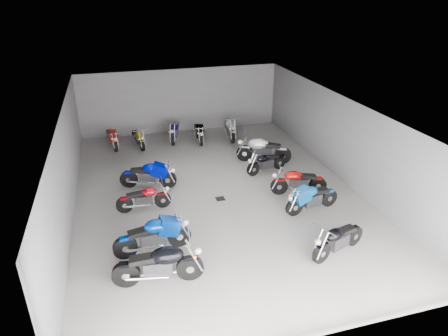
{
  "coord_description": "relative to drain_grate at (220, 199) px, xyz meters",
  "views": [
    {
      "loc": [
        -3.28,
        -12.56,
        7.1
      ],
      "look_at": [
        0.26,
        -0.07,
        1.0
      ],
      "focal_mm": 32.0,
      "sensor_mm": 36.0,
      "label": 1
    }
  ],
  "objects": [
    {
      "name": "drain_grate",
      "position": [
        0.0,
        0.0,
        0.0
      ],
      "size": [
        0.32,
        0.32,
        0.01
      ],
      "primitive_type": "cube",
      "color": "black",
      "rests_on": "ground"
    },
    {
      "name": "motorcycle_right_c",
      "position": [
        2.75,
        -1.61,
        0.49
      ],
      "size": [
        2.04,
        0.54,
        0.9
      ],
      "rotation": [
        0.0,
        0.0,
        1.75
      ],
      "color": "black",
      "rests_on": "ground"
    },
    {
      "name": "motorcycle_back_a",
      "position": [
        -3.56,
        6.17,
        0.46
      ],
      "size": [
        0.51,
        1.95,
        0.86
      ],
      "rotation": [
        0.0,
        0.0,
        3.31
      ],
      "color": "black",
      "rests_on": "ground"
    },
    {
      "name": "wall_right",
      "position": [
        5.0,
        0.5,
        1.59
      ],
      "size": [
        0.1,
        14.0,
        3.2
      ],
      "primitive_type": "cube",
      "color": "slate",
      "rests_on": "ground"
    },
    {
      "name": "motorcycle_back_d",
      "position": [
        0.51,
        5.8,
        0.47
      ],
      "size": [
        0.42,
        1.97,
        0.86
      ],
      "rotation": [
        0.0,
        0.0,
        3.07
      ],
      "color": "black",
      "rests_on": "ground"
    },
    {
      "name": "ceiling",
      "position": [
        0.0,
        0.5,
        3.21
      ],
      "size": [
        10.0,
        14.0,
        0.04
      ],
      "primitive_type": "cube",
      "color": "black",
      "rests_on": "wall_back"
    },
    {
      "name": "wall_left",
      "position": [
        -5.0,
        0.5,
        1.59
      ],
      "size": [
        0.1,
        14.0,
        3.2
      ],
      "primitive_type": "cube",
      "color": "slate",
      "rests_on": "ground"
    },
    {
      "name": "motorcycle_right_d",
      "position": [
        2.83,
        -0.37,
        0.49
      ],
      "size": [
        2.05,
        0.59,
        0.91
      ],
      "rotation": [
        0.0,
        0.0,
        1.37
      ],
      "color": "black",
      "rests_on": "ground"
    },
    {
      "name": "motorcycle_back_c",
      "position": [
        -0.59,
        6.25,
        0.49
      ],
      "size": [
        0.71,
        2.02,
        0.91
      ],
      "rotation": [
        0.0,
        0.0,
        2.86
      ],
      "color": "black",
      "rests_on": "ground"
    },
    {
      "name": "motorcycle_left_b",
      "position": [
        -2.64,
        -2.44,
        0.53
      ],
      "size": [
        2.25,
        0.5,
        0.99
      ],
      "rotation": [
        0.0,
        0.0,
        -1.47
      ],
      "color": "black",
      "rests_on": "ground"
    },
    {
      "name": "motorcycle_back_b",
      "position": [
        -2.37,
        5.88,
        0.44
      ],
      "size": [
        0.5,
        1.85,
        0.82
      ],
      "rotation": [
        0.0,
        0.0,
        3.33
      ],
      "color": "black",
      "rests_on": "ground"
    },
    {
      "name": "motorcycle_left_a",
      "position": [
        -2.65,
        -3.79,
        0.56
      ],
      "size": [
        2.34,
        0.53,
        1.03
      ],
      "rotation": [
        0.0,
        0.0,
        -1.69
      ],
      "color": "black",
      "rests_on": "ground"
    },
    {
      "name": "motorcycle_right_a",
      "position": [
        2.37,
        -3.96,
        0.48
      ],
      "size": [
        1.94,
        0.82,
        0.89
      ],
      "rotation": [
        0.0,
        0.0,
        1.92
      ],
      "color": "black",
      "rests_on": "ground"
    },
    {
      "name": "motorcycle_back_e",
      "position": [
        2.1,
        5.84,
        0.53
      ],
      "size": [
        0.52,
        2.24,
        0.99
      ],
      "rotation": [
        0.0,
        0.0,
        3.02
      ],
      "color": "black",
      "rests_on": "ground"
    },
    {
      "name": "ground",
      "position": [
        0.0,
        0.5,
        -0.01
      ],
      "size": [
        14.0,
        14.0,
        0.0
      ],
      "primitive_type": "plane",
      "color": "#999691",
      "rests_on": "ground"
    },
    {
      "name": "motorcycle_left_d",
      "position": [
        -2.67,
        -0.0,
        0.44
      ],
      "size": [
        1.85,
        0.36,
        0.82
      ],
      "rotation": [
        0.0,
        0.0,
        -1.57
      ],
      "color": "black",
      "rests_on": "ground"
    },
    {
      "name": "motorcycle_right_e",
      "position": [
        2.37,
        1.63,
        0.44
      ],
      "size": [
        1.82,
        0.6,
        0.81
      ],
      "rotation": [
        0.0,
        0.0,
        1.83
      ],
      "color": "black",
      "rests_on": "ground"
    },
    {
      "name": "motorcycle_right_f",
      "position": [
        2.62,
        2.62,
        0.56
      ],
      "size": [
        2.22,
        1.09,
        1.03
      ],
      "rotation": [
        0.0,
        0.0,
        1.16
      ],
      "color": "black",
      "rests_on": "ground"
    },
    {
      "name": "motorcycle_left_e",
      "position": [
        -2.34,
        1.59,
        0.51
      ],
      "size": [
        2.09,
        0.77,
        0.94
      ],
      "rotation": [
        0.0,
        0.0,
        -1.87
      ],
      "color": "black",
      "rests_on": "ground"
    },
    {
      "name": "wall_back",
      "position": [
        0.0,
        7.5,
        1.59
      ],
      "size": [
        10.0,
        0.1,
        3.2
      ],
      "primitive_type": "cube",
      "color": "slate",
      "rests_on": "ground"
    }
  ]
}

